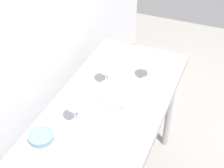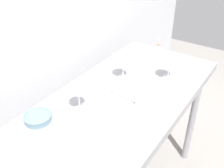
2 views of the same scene
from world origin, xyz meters
The scene contains 10 objects.
back_wall centered at (0.00, 0.49, 1.30)m, with size 3.80×0.04×2.60m, color silver.
steel_counter centered at (0.00, -0.01, 0.79)m, with size 1.40×0.65×0.90m.
wine_glass_far_right centered at (0.18, 0.09, 1.02)m, with size 0.09×0.09×0.17m.
wine_glass_near_right centered at (0.32, -0.14, 1.02)m, with size 0.09×0.09×0.17m.
wine_glass_far_left centered at (-0.21, 0.11, 1.03)m, with size 0.09×0.09×0.18m.
open_notebook centered at (-0.01, 0.00, 0.90)m, with size 0.38×0.23×0.01m.
tasting_sheet_upper centered at (-0.33, -0.04, 0.90)m, with size 0.14×0.26×0.00m, color white.
tasting_sheet_lower centered at (0.41, 0.18, 0.90)m, with size 0.20×0.23×0.00m, color white.
tasting_bowl centered at (-0.40, 0.21, 0.92)m, with size 0.14×0.14×0.04m.
decanter_funnel centered at (0.56, 0.05, 0.95)m, with size 0.10×0.10×0.14m.
Camera 1 is at (-1.32, -0.58, 2.18)m, focal length 51.82 mm.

